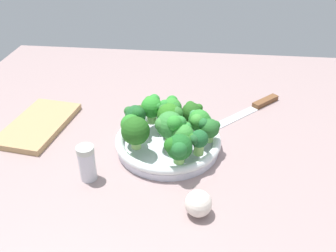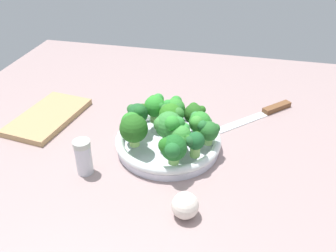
# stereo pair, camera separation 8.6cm
# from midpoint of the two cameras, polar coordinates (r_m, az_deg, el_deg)

# --- Properties ---
(ground_plane) EXTENTS (1.30, 1.30, 0.03)m
(ground_plane) POSITION_cam_midpoint_polar(r_m,az_deg,el_deg) (0.92, 0.75, -3.97)
(ground_plane) COLOR gray
(bowl) EXTENTS (0.26, 0.26, 0.04)m
(bowl) POSITION_cam_midpoint_polar(r_m,az_deg,el_deg) (0.89, 2.78, -2.69)
(bowl) COLOR silver
(bowl) RESTS_ON ground_plane
(broccoli_floret_0) EXTENTS (0.06, 0.05, 0.06)m
(broccoli_floret_0) POSITION_cam_midpoint_polar(r_m,az_deg,el_deg) (0.82, 5.10, -1.51)
(broccoli_floret_0) COLOR #7AC058
(broccoli_floret_0) RESTS_ON bowl
(broccoli_floret_1) EXTENTS (0.05, 0.04, 0.06)m
(broccoli_floret_1) POSITION_cam_midpoint_polar(r_m,az_deg,el_deg) (0.80, 7.24, -2.52)
(broccoli_floret_1) COLOR #81BC5D
(broccoli_floret_1) RESTS_ON bowl
(broccoli_floret_2) EXTENTS (0.06, 0.06, 0.07)m
(broccoli_floret_2) POSITION_cam_midpoint_polar(r_m,az_deg,el_deg) (0.88, 3.39, 1.66)
(broccoli_floret_2) COLOR #7EB85B
(broccoli_floret_2) RESTS_ON bowl
(broccoli_floret_3) EXTENTS (0.06, 0.06, 0.06)m
(broccoli_floret_3) POSITION_cam_midpoint_polar(r_m,az_deg,el_deg) (0.92, 3.59, 2.81)
(broccoli_floret_3) COLOR #83C75F
(broccoli_floret_3) RESTS_ON bowl
(broccoli_floret_4) EXTENTS (0.05, 0.05, 0.06)m
(broccoli_floret_4) POSITION_cam_midpoint_polar(r_m,az_deg,el_deg) (0.91, 6.87, 1.85)
(broccoli_floret_4) COLOR #87CB60
(broccoli_floret_4) RESTS_ON bowl
(broccoli_floret_5) EXTENTS (0.05, 0.05, 0.06)m
(broccoli_floret_5) POSITION_cam_midpoint_polar(r_m,az_deg,el_deg) (0.85, 9.26, -0.83)
(broccoli_floret_5) COLOR #7CB25D
(broccoli_floret_5) RESTS_ON bowl
(broccoli_floret_6) EXTENTS (0.06, 0.06, 0.06)m
(broccoli_floret_6) POSITION_cam_midpoint_polar(r_m,az_deg,el_deg) (0.90, -1.96, 1.93)
(broccoli_floret_6) COLOR #7AB95D
(broccoli_floret_6) RESTS_ON bowl
(broccoli_floret_7) EXTENTS (0.06, 0.06, 0.07)m
(broccoli_floret_7) POSITION_cam_midpoint_polar(r_m,az_deg,el_deg) (0.92, 0.72, 3.09)
(broccoli_floret_7) COLOR #9BD870
(broccoli_floret_7) RESTS_ON bowl
(broccoli_floret_8) EXTENTS (0.07, 0.07, 0.08)m
(broccoli_floret_8) POSITION_cam_midpoint_polar(r_m,az_deg,el_deg) (0.83, -2.38, -0.42)
(broccoli_floret_8) COLOR #9FCE6A
(broccoli_floret_8) RESTS_ON bowl
(broccoli_floret_9) EXTENTS (0.06, 0.06, 0.07)m
(broccoli_floret_9) POSITION_cam_midpoint_polar(r_m,az_deg,el_deg) (0.77, 3.98, -3.55)
(broccoli_floret_9) COLOR #87CD65
(broccoli_floret_9) RESTS_ON bowl
(broccoli_floret_10) EXTENTS (0.06, 0.05, 0.06)m
(broccoli_floret_10) POSITION_cam_midpoint_polar(r_m,az_deg,el_deg) (0.87, 7.79, 0.46)
(broccoli_floret_10) COLOR #93C971
(broccoli_floret_10) RESTS_ON bowl
(broccoli_floret_11) EXTENTS (0.07, 0.07, 0.08)m
(broccoli_floret_11) POSITION_cam_midpoint_polar(r_m,az_deg,el_deg) (0.84, 3.11, 0.05)
(broccoli_floret_11) COLOR #80C053
(broccoli_floret_11) RESTS_ON bowl
(broccoli_floret_12) EXTENTS (0.06, 0.05, 0.06)m
(broccoli_floret_12) POSITION_cam_midpoint_polar(r_m,az_deg,el_deg) (0.86, -2.87, 0.39)
(broccoli_floret_12) COLOR #9ECE69
(broccoli_floret_12) RESTS_ON bowl
(knife) EXTENTS (0.21, 0.20, 0.01)m
(knife) POSITION_cam_midpoint_polar(r_m,az_deg,el_deg) (1.08, 17.07, 1.97)
(knife) COLOR silver
(knife) RESTS_ON ground_plane
(cutting_board) EXTENTS (0.26, 0.17, 0.02)m
(cutting_board) POSITION_cam_midpoint_polar(r_m,az_deg,el_deg) (1.05, -16.01, 1.35)
(cutting_board) COLOR tan
(cutting_board) RESTS_ON ground_plane
(garlic_bulb) EXTENTS (0.05, 0.05, 0.05)m
(garlic_bulb) POSITION_cam_midpoint_polar(r_m,az_deg,el_deg) (0.72, 6.21, -12.37)
(garlic_bulb) COLOR white
(garlic_bulb) RESTS_ON ground_plane
(pepper_shaker) EXTENTS (0.04, 0.04, 0.08)m
(pepper_shaker) POSITION_cam_midpoint_polar(r_m,az_deg,el_deg) (0.82, -10.12, -4.86)
(pepper_shaker) COLOR silver
(pepper_shaker) RESTS_ON ground_plane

